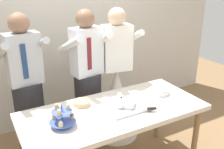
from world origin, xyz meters
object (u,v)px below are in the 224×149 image
(person_bride, at_px, (116,94))
(person_guest, at_px, (28,98))
(cupcake_stand, at_px, (62,118))
(round_cake, at_px, (82,104))
(main_cake_tray, at_px, (127,104))
(plate_stack, at_px, (159,91))
(person_groom, at_px, (88,87))
(dessert_table, at_px, (114,116))

(person_bride, distance_m, person_guest, 1.07)
(cupcake_stand, distance_m, round_cake, 0.39)
(main_cake_tray, relative_size, round_cake, 1.77)
(plate_stack, relative_size, round_cake, 0.86)
(person_groom, distance_m, person_guest, 0.68)
(main_cake_tray, distance_m, round_cake, 0.44)
(dessert_table, bearing_deg, person_groom, 88.88)
(cupcake_stand, distance_m, person_groom, 0.89)
(dessert_table, bearing_deg, person_guest, 132.53)
(cupcake_stand, height_order, main_cake_tray, cupcake_stand)
(round_cake, relative_size, person_bride, 0.14)
(cupcake_stand, height_order, round_cake, cupcake_stand)
(plate_stack, distance_m, person_guest, 1.43)
(dessert_table, height_order, main_cake_tray, main_cake_tray)
(dessert_table, relative_size, cupcake_stand, 7.83)
(main_cake_tray, distance_m, plate_stack, 0.50)
(round_cake, bearing_deg, cupcake_stand, -138.19)
(person_groom, height_order, person_guest, same)
(main_cake_tray, distance_m, person_groom, 0.71)
(cupcake_stand, relative_size, round_cake, 0.96)
(plate_stack, distance_m, person_groom, 0.84)
(person_bride, relative_size, person_guest, 1.00)
(round_cake, bearing_deg, person_groom, 59.69)
(dessert_table, xyz_separation_m, cupcake_stand, (-0.53, -0.04, 0.15))
(person_groom, relative_size, person_bride, 1.00)
(plate_stack, height_order, round_cake, plate_stack)
(dessert_table, distance_m, plate_stack, 0.62)
(person_groom, bearing_deg, main_cake_tray, -81.26)
(dessert_table, distance_m, main_cake_tray, 0.17)
(cupcake_stand, xyz_separation_m, round_cake, (0.29, 0.26, -0.05))
(dessert_table, height_order, cupcake_stand, cupcake_stand)
(round_cake, bearing_deg, person_guest, 129.24)
(person_guest, bearing_deg, plate_stack, -27.33)
(dessert_table, distance_m, round_cake, 0.34)
(main_cake_tray, xyz_separation_m, plate_stack, (0.49, 0.11, -0.01))
(plate_stack, distance_m, person_bride, 0.64)
(cupcake_stand, bearing_deg, person_guest, 99.73)
(cupcake_stand, relative_size, main_cake_tray, 0.54)
(person_bride, bearing_deg, cupcake_stand, -144.05)
(dessert_table, height_order, round_cake, round_cake)
(round_cake, height_order, person_guest, person_guest)
(dessert_table, relative_size, person_groom, 1.08)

